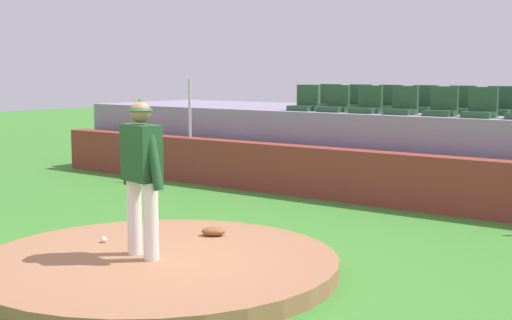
# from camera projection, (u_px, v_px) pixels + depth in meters

# --- Properties ---
(ground_plane) EXTENTS (60.00, 60.00, 0.00)m
(ground_plane) POSITION_uv_depth(u_px,v_px,m) (158.00, 273.00, 7.85)
(ground_plane) COLOR #3C802C
(pitchers_mound) EXTENTS (4.01, 4.01, 0.19)m
(pitchers_mound) POSITION_uv_depth(u_px,v_px,m) (158.00, 265.00, 7.84)
(pitchers_mound) COLOR #986646
(pitchers_mound) RESTS_ON ground_plane
(pitcher) EXTENTS (0.75, 0.35, 1.75)m
(pitcher) POSITION_uv_depth(u_px,v_px,m) (141.00, 166.00, 7.70)
(pitcher) COLOR white
(pitcher) RESTS_ON pitchers_mound
(baseball) EXTENTS (0.07, 0.07, 0.07)m
(baseball) POSITION_uv_depth(u_px,v_px,m) (104.00, 239.00, 8.47)
(baseball) COLOR white
(baseball) RESTS_ON pitchers_mound
(fielding_glove) EXTENTS (0.36, 0.33, 0.11)m
(fielding_glove) POSITION_uv_depth(u_px,v_px,m) (213.00, 231.00, 8.82)
(fielding_glove) COLOR brown
(fielding_glove) RESTS_ON pitchers_mound
(brick_barrier) EXTENTS (15.45, 0.40, 0.90)m
(brick_barrier) POSITION_uv_depth(u_px,v_px,m) (376.00, 178.00, 11.90)
(brick_barrier) COLOR brown
(brick_barrier) RESTS_ON ground_plane
(fence_post_left) EXTENTS (0.06, 0.06, 1.19)m
(fence_post_left) POSITION_uv_depth(u_px,v_px,m) (190.00, 108.00, 14.28)
(fence_post_left) COLOR silver
(fence_post_left) RESTS_ON brick_barrier
(bleacher_platform) EXTENTS (15.35, 3.26, 1.48)m
(bleacher_platform) POSITION_uv_depth(u_px,v_px,m) (427.00, 150.00, 13.51)
(bleacher_platform) COLOR gray
(bleacher_platform) RESTS_ON ground_plane
(stadium_chair_0) EXTENTS (0.48, 0.44, 0.50)m
(stadium_chair_0) POSITION_uv_depth(u_px,v_px,m) (305.00, 102.00, 13.78)
(stadium_chair_0) COLOR #274D2F
(stadium_chair_0) RESTS_ON bleacher_platform
(stadium_chair_1) EXTENTS (0.48, 0.44, 0.50)m
(stadium_chair_1) POSITION_uv_depth(u_px,v_px,m) (335.00, 103.00, 13.38)
(stadium_chair_1) COLOR #274D2F
(stadium_chair_1) RESTS_ON bleacher_platform
(stadium_chair_2) EXTENTS (0.48, 0.44, 0.50)m
(stadium_chair_2) POSITION_uv_depth(u_px,v_px,m) (367.00, 104.00, 12.96)
(stadium_chair_2) COLOR #274D2F
(stadium_chair_2) RESTS_ON bleacher_platform
(stadium_chair_3) EXTENTS (0.48, 0.44, 0.50)m
(stadium_chair_3) POSITION_uv_depth(u_px,v_px,m) (403.00, 105.00, 12.55)
(stadium_chair_3) COLOR #274D2F
(stadium_chair_3) RESTS_ON bleacher_platform
(stadium_chair_4) EXTENTS (0.48, 0.44, 0.50)m
(stadium_chair_4) POSITION_uv_depth(u_px,v_px,m) (442.00, 107.00, 12.12)
(stadium_chair_4) COLOR #274D2F
(stadium_chair_4) RESTS_ON bleacher_platform
(stadium_chair_5) EXTENTS (0.48, 0.44, 0.50)m
(stadium_chair_5) POSITION_uv_depth(u_px,v_px,m) (481.00, 108.00, 11.67)
(stadium_chair_5) COLOR #274D2F
(stadium_chair_5) RESTS_ON bleacher_platform
(stadium_chair_7) EXTENTS (0.48, 0.44, 0.50)m
(stadium_chair_7) POSITION_uv_depth(u_px,v_px,m) (328.00, 101.00, 14.49)
(stadium_chair_7) COLOR #274D2F
(stadium_chair_7) RESTS_ON bleacher_platform
(stadium_chair_8) EXTENTS (0.48, 0.44, 0.50)m
(stadium_chair_8) POSITION_uv_depth(u_px,v_px,m) (358.00, 102.00, 14.05)
(stadium_chair_8) COLOR #274D2F
(stadium_chair_8) RESTS_ON bleacher_platform
(stadium_chair_9) EXTENTS (0.48, 0.44, 0.50)m
(stadium_chair_9) POSITION_uv_depth(u_px,v_px,m) (388.00, 103.00, 13.65)
(stadium_chair_9) COLOR #274D2F
(stadium_chair_9) RESTS_ON bleacher_platform
(stadium_chair_10) EXTENTS (0.48, 0.44, 0.50)m
(stadium_chair_10) POSITION_uv_depth(u_px,v_px,m) (423.00, 104.00, 13.27)
(stadium_chair_10) COLOR #274D2F
(stadium_chair_10) RESTS_ON bleacher_platform
(stadium_chair_11) EXTENTS (0.48, 0.44, 0.50)m
(stadium_chair_11) POSITION_uv_depth(u_px,v_px,m) (460.00, 105.00, 12.82)
(stadium_chair_11) COLOR #274D2F
(stadium_chair_11) RESTS_ON bleacher_platform
(stadium_chair_12) EXTENTS (0.48, 0.44, 0.50)m
(stadium_chair_12) POSITION_uv_depth(u_px,v_px,m) (499.00, 106.00, 12.38)
(stadium_chair_12) COLOR #274D2F
(stadium_chair_12) RESTS_ON bleacher_platform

